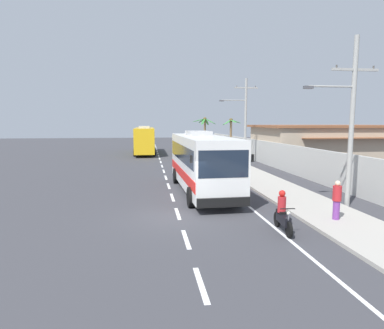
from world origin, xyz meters
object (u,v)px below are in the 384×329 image
Objects in this scene: utility_pole_nearest at (350,117)px; utility_pole_mid at (244,118)px; coach_bus_foreground at (202,161)px; palm_second at (205,126)px; motorcycle_trailing at (283,215)px; pedestrian_midwalk at (337,199)px; palm_nearest at (231,128)px; motorcycle_beside_bus at (205,162)px; coach_bus_far_lane at (145,139)px; pedestrian_near_kerb at (220,152)px; roadside_building at (325,144)px.

utility_pole_nearest is 0.97× the size of utility_pole_mid.
coach_bus_foreground is at bearing 146.51° from utility_pole_nearest.
utility_pole_nearest is 37.89m from palm_second.
motorcycle_trailing is 1.17× the size of pedestrian_midwalk.
coach_bus_foreground is 1.23× the size of utility_pole_mid.
utility_pole_nearest is (2.07, 2.59, 3.47)m from pedestrian_midwalk.
palm_nearest is (1.91, 13.01, -1.27)m from utility_pole_mid.
utility_pole_nearest is (4.75, -14.36, 3.83)m from motorcycle_beside_bus.
utility_pole_nearest is at bearing -89.50° from utility_pole_mid.
palm_nearest reaches higher than coach_bus_foreground.
utility_pole_mid is 1.69× the size of palm_second.
pedestrian_midwalk is at bearing -75.67° from coach_bus_far_lane.
motorcycle_trailing is 2.85m from pedestrian_midwalk.
coach_bus_far_lane is 13.66m from pedestrian_near_kerb.
utility_pole_mid is at bearing -116.34° from pedestrian_near_kerb.
utility_pole_nearest is 20.02m from roadside_building.
coach_bus_foreground is 6.34× the size of pedestrian_midwalk.
palm_second is at bearing 79.86° from coach_bus_foreground.
pedestrian_midwalk is 0.34× the size of palm_nearest.
palm_nearest is (6.51, 16.29, 2.76)m from motorcycle_beside_bus.
motorcycle_trailing reaches higher than motorcycle_beside_bus.
roadside_building is at bearing 1.02° from utility_pole_mid.
coach_bus_foreground is 15.40m from pedestrian_near_kerb.
palm_nearest is at bearing 118.84° from roadside_building.
coach_bus_far_lane is at bearing 109.10° from utility_pole_nearest.
pedestrian_midwalk is 0.19× the size of utility_pole_mid.
roadside_building reaches higher than motorcycle_beside_bus.
palm_second is (4.05, 41.24, 2.99)m from motorcycle_trailing.
coach_bus_foreground is 5.40× the size of motorcycle_beside_bus.
pedestrian_near_kerb is at bearing 63.08° from motorcycle_beside_bus.
palm_second is at bearing 91.66° from utility_pole_mid.
utility_pole_nearest is (4.79, 3.37, 3.83)m from motorcycle_trailing.
utility_pole_mid reaches higher than motorcycle_beside_bus.
utility_pole_mid is (1.92, 20.23, 3.66)m from pedestrian_midwalk.
pedestrian_midwalk is 0.20× the size of utility_pole_nearest.
pedestrian_midwalk is 0.33× the size of palm_second.
motorcycle_trailing is at bearing -177.20° from pedestrian_near_kerb.
utility_pole_mid is (-0.16, 17.64, 0.19)m from utility_pole_nearest.
palm_second is (1.33, 40.46, 2.63)m from pedestrian_midwalk.
pedestrian_midwalk is at bearing -81.01° from motorcycle_beside_bus.
pedestrian_near_kerb is at bearing 83.72° from motorcycle_trailing.
pedestrian_near_kerb is 0.12× the size of roadside_building.
pedestrian_near_kerb is (8.12, -10.95, -0.89)m from coach_bus_far_lane.
utility_pole_nearest reaches higher than pedestrian_near_kerb.
palm_second is at bearing -65.08° from pedestrian_midwalk.
motorcycle_trailing is 7.00m from utility_pole_nearest.
coach_bus_foreground is 27.58m from palm_nearest.
palm_nearest reaches higher than pedestrian_near_kerb.
utility_pole_mid is 0.60× the size of roadside_building.
motorcycle_beside_bus is at bearing 78.80° from coach_bus_foreground.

